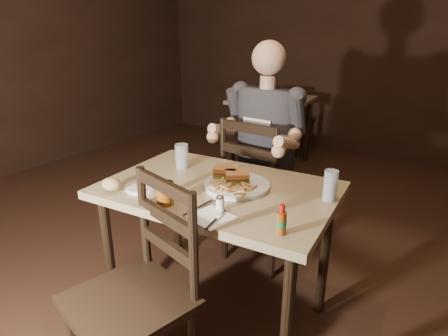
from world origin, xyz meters
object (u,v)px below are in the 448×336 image
Objects in this scene: glass_right at (330,185)px; dinner_plate at (237,186)px; chair_near at (129,302)px; diner at (263,120)px; main_table at (218,203)px; syrup_dispenser at (165,193)px; bg_table at (272,106)px; bg_chair_near at (246,139)px; chair_far at (264,190)px; hot_sauce at (282,219)px; side_plate at (143,188)px; bg_chair_far at (291,120)px; glass_left at (182,156)px.

dinner_plate is at bearing -164.00° from glass_right.
diner is (-0.06, 1.18, 0.50)m from chair_near.
syrup_dispenser is at bearing -105.43° from main_table.
syrup_dispenser is at bearing 112.99° from chair_near.
syrup_dispenser reaches higher than bg_table.
bg_chair_near is 8.49× the size of syrup_dispenser.
chair_far is at bearing 90.00° from diner.
bg_table is at bearing 120.26° from chair_near.
side_plate is at bearing 179.44° from hot_sauce.
diner reaches higher than side_plate.
glass_right is (0.53, 0.73, 0.37)m from chair_near.
diner is at bearing 90.00° from chair_far.
bg_chair_near is (0.00, -1.10, 0.02)m from bg_chair_far.
chair_far is 1.07× the size of diner.
diner is 0.90m from syrup_dispenser.
chair_far is (0.83, -1.71, -0.19)m from bg_table.
diner is (0.83, -1.21, 0.54)m from bg_chair_near.
bg_chair_near is at bearing 119.44° from dinner_plate.
chair_far is 1.15× the size of bg_chair_near.
bg_chair_near is 6.42× the size of glass_left.
bg_table is 2.66m from side_plate.
syrup_dispenser is (0.84, -2.64, 0.14)m from bg_table.
syrup_dispenser is at bearing -86.05° from diner.
diner is 9.10× the size of syrup_dispenser.
chair_far is at bearing 139.59° from glass_right.
chair_far reaches higher than hot_sauce.
glass_left reaches higher than hot_sauce.
bg_table is 3.07m from chair_near.
chair_near is at bearing -144.09° from hot_sauce.
syrup_dispenser is (0.01, -0.89, -0.15)m from diner.
bg_table is at bearing 111.23° from main_table.
bg_chair_near reaches higher than bg_chair_far.
chair_far is 3.22× the size of dinner_plate.
chair_near reaches higher than syrup_dispenser.
chair_near is 7.06× the size of glass_left.
side_plate is (-0.20, -0.87, 0.28)m from chair_far.
bg_chair_far is at bearing 90.00° from bg_table.
bg_chair_near is at bearing 106.39° from syrup_dispenser.
diner is 3.00× the size of dinner_plate.
side_plate is at bearing -76.22° from bg_table.
glass_right is at bearing 67.82° from chair_near.
hot_sauce reaches higher than bg_chair_far.
diner reaches higher than glass_left.
bg_table is at bearing 103.04° from bg_chair_near.
bg_chair_far is 2.70× the size of dinner_plate.
bg_chair_far is at bearing -66.34° from chair_far.
side_plate is (0.03, -0.33, -0.06)m from glass_left.
bg_table is 0.94× the size of diner.
chair_near reaches higher than main_table.
chair_near is (-0.03, -0.58, -0.21)m from main_table.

